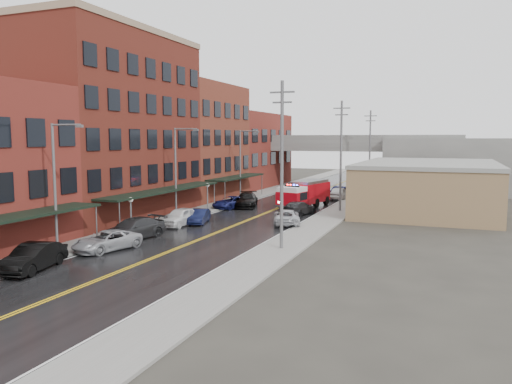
% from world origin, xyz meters
% --- Properties ---
extents(ground, '(220.00, 220.00, 0.00)m').
position_xyz_m(ground, '(0.00, 0.00, 0.00)').
color(ground, '#2D2B26').
rests_on(ground, ground).
extents(road, '(11.00, 160.00, 0.02)m').
position_xyz_m(road, '(0.00, 30.00, 0.01)').
color(road, black).
rests_on(road, ground).
extents(sidewalk_left, '(3.00, 160.00, 0.15)m').
position_xyz_m(sidewalk_left, '(-7.30, 30.00, 0.07)').
color(sidewalk_left, slate).
rests_on(sidewalk_left, ground).
extents(sidewalk_right, '(3.00, 160.00, 0.15)m').
position_xyz_m(sidewalk_right, '(7.30, 30.00, 0.07)').
color(sidewalk_right, slate).
rests_on(sidewalk_right, ground).
extents(curb_left, '(0.30, 160.00, 0.15)m').
position_xyz_m(curb_left, '(-5.65, 30.00, 0.07)').
color(curb_left, gray).
rests_on(curb_left, ground).
extents(curb_right, '(0.30, 160.00, 0.15)m').
position_xyz_m(curb_right, '(5.65, 30.00, 0.07)').
color(curb_right, gray).
rests_on(curb_right, ground).
extents(brick_building_b, '(9.00, 20.00, 18.00)m').
position_xyz_m(brick_building_b, '(-13.30, 23.00, 9.00)').
color(brick_building_b, '#572017').
rests_on(brick_building_b, ground).
extents(brick_building_c, '(9.00, 15.00, 15.00)m').
position_xyz_m(brick_building_c, '(-13.30, 40.50, 7.50)').
color(brick_building_c, brown).
rests_on(brick_building_c, ground).
extents(brick_building_far, '(9.00, 20.00, 12.00)m').
position_xyz_m(brick_building_far, '(-13.30, 58.00, 6.00)').
color(brick_building_far, maroon).
rests_on(brick_building_far, ground).
extents(tan_building, '(14.00, 22.00, 5.00)m').
position_xyz_m(tan_building, '(16.00, 40.00, 2.50)').
color(tan_building, '#8F764D').
rests_on(tan_building, ground).
extents(right_far_block, '(18.00, 30.00, 8.00)m').
position_xyz_m(right_far_block, '(18.00, 70.00, 4.00)').
color(right_far_block, slate).
rests_on(right_far_block, ground).
extents(awning_1, '(2.60, 18.00, 3.09)m').
position_xyz_m(awning_1, '(-7.49, 23.00, 2.99)').
color(awning_1, black).
rests_on(awning_1, ground).
extents(awning_2, '(2.60, 13.00, 3.09)m').
position_xyz_m(awning_2, '(-7.49, 40.50, 2.99)').
color(awning_2, black).
rests_on(awning_2, ground).
extents(globe_lamp_1, '(0.44, 0.44, 3.12)m').
position_xyz_m(globe_lamp_1, '(-6.40, 16.00, 2.31)').
color(globe_lamp_1, '#59595B').
rests_on(globe_lamp_1, ground).
extents(globe_lamp_2, '(0.44, 0.44, 3.12)m').
position_xyz_m(globe_lamp_2, '(-6.40, 30.00, 2.31)').
color(globe_lamp_2, '#59595B').
rests_on(globe_lamp_2, ground).
extents(street_lamp_0, '(2.64, 0.22, 9.00)m').
position_xyz_m(street_lamp_0, '(-6.55, 8.00, 5.19)').
color(street_lamp_0, '#59595B').
rests_on(street_lamp_0, ground).
extents(street_lamp_1, '(2.64, 0.22, 9.00)m').
position_xyz_m(street_lamp_1, '(-6.55, 24.00, 5.19)').
color(street_lamp_1, '#59595B').
rests_on(street_lamp_1, ground).
extents(street_lamp_2, '(2.64, 0.22, 9.00)m').
position_xyz_m(street_lamp_2, '(-6.55, 40.00, 5.19)').
color(street_lamp_2, '#59595B').
rests_on(street_lamp_2, ground).
extents(utility_pole_0, '(1.80, 0.24, 12.00)m').
position_xyz_m(utility_pole_0, '(7.20, 15.00, 6.31)').
color(utility_pole_0, '#59595B').
rests_on(utility_pole_0, ground).
extents(utility_pole_1, '(1.80, 0.24, 12.00)m').
position_xyz_m(utility_pole_1, '(7.20, 35.00, 6.31)').
color(utility_pole_1, '#59595B').
rests_on(utility_pole_1, ground).
extents(utility_pole_2, '(1.80, 0.24, 12.00)m').
position_xyz_m(utility_pole_2, '(7.20, 55.00, 6.31)').
color(utility_pole_2, '#59595B').
rests_on(utility_pole_2, ground).
extents(overpass, '(40.00, 10.00, 7.50)m').
position_xyz_m(overpass, '(0.00, 62.00, 5.99)').
color(overpass, slate).
rests_on(overpass, ground).
extents(fire_truck, '(4.72, 8.82, 3.08)m').
position_xyz_m(fire_truck, '(2.58, 36.89, 1.67)').
color(fire_truck, '#A80712').
rests_on(fire_truck, ground).
extents(parked_car_left_1, '(2.76, 5.25, 1.64)m').
position_xyz_m(parked_car_left_1, '(-5.00, 4.11, 0.82)').
color(parked_car_left_1, black).
rests_on(parked_car_left_1, ground).
extents(parked_car_left_2, '(3.50, 5.51, 1.42)m').
position_xyz_m(parked_car_left_2, '(-4.35, 10.20, 0.71)').
color(parked_car_left_2, '#A2A4A9').
rests_on(parked_car_left_2, ground).
extents(parked_car_left_3, '(3.60, 6.15, 1.68)m').
position_xyz_m(parked_car_left_3, '(-5.00, 14.28, 0.84)').
color(parked_car_left_3, '#2A2A2D').
rests_on(parked_car_left_3, ground).
extents(parked_car_left_4, '(2.20, 4.91, 1.64)m').
position_xyz_m(parked_car_left_4, '(-4.65, 21.08, 0.82)').
color(parked_car_left_4, white).
rests_on(parked_car_left_4, ground).
extents(parked_car_left_5, '(2.44, 4.30, 1.34)m').
position_xyz_m(parked_car_left_5, '(-3.60, 22.80, 0.67)').
color(parked_car_left_5, '#0E1333').
rests_on(parked_car_left_5, ground).
extents(parked_car_left_6, '(3.71, 5.39, 1.37)m').
position_xyz_m(parked_car_left_6, '(-5.00, 33.20, 0.68)').
color(parked_car_left_6, navy).
rests_on(parked_car_left_6, ground).
extents(parked_car_left_7, '(3.89, 6.19, 1.67)m').
position_xyz_m(parked_car_left_7, '(-3.78, 34.80, 0.84)').
color(parked_car_left_7, black).
rests_on(parked_car_left_7, ground).
extents(parked_car_right_0, '(3.88, 5.57, 1.41)m').
position_xyz_m(parked_car_right_0, '(4.24, 25.26, 0.71)').
color(parked_car_right_0, '#ABADB3').
rests_on(parked_car_right_0, ground).
extents(parked_car_right_1, '(2.99, 5.23, 1.43)m').
position_xyz_m(parked_car_right_1, '(3.60, 31.41, 0.71)').
color(parked_car_right_1, black).
rests_on(parked_car_right_1, ground).
extents(parked_car_right_2, '(2.04, 4.94, 1.67)m').
position_xyz_m(parked_car_right_2, '(4.73, 46.20, 0.84)').
color(parked_car_right_2, white).
rests_on(parked_car_right_2, ground).
extents(parked_car_right_3, '(2.29, 4.99, 1.59)m').
position_xyz_m(parked_car_right_3, '(4.72, 47.80, 0.79)').
color(parked_car_right_3, '#0E1033').
rests_on(parked_car_right_3, ground).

